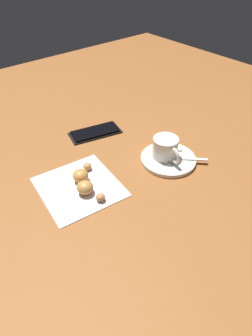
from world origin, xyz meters
name	(u,v)px	position (x,y,z in m)	size (l,w,h in m)	color
ground_plane	(133,174)	(0.00, 0.00, 0.00)	(1.80, 1.80, 0.00)	brown
saucer	(168,159)	(-0.11, 0.02, 0.01)	(0.14, 0.14, 0.01)	white
espresso_cup	(166,148)	(-0.10, 0.01, 0.04)	(0.07, 0.09, 0.05)	white
teaspoon	(173,158)	(-0.11, 0.03, 0.01)	(0.10, 0.10, 0.01)	silver
sugar_packet	(169,147)	(-0.14, -0.01, 0.01)	(0.07, 0.02, 0.01)	white
napkin	(79,186)	(0.13, -0.05, 0.00)	(0.18, 0.18, 0.00)	white
croissant	(84,181)	(0.12, -0.04, 0.02)	(0.08, 0.14, 0.03)	#C57941
cell_phone	(95,132)	(-0.04, -0.21, 0.00)	(0.16, 0.10, 0.01)	black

